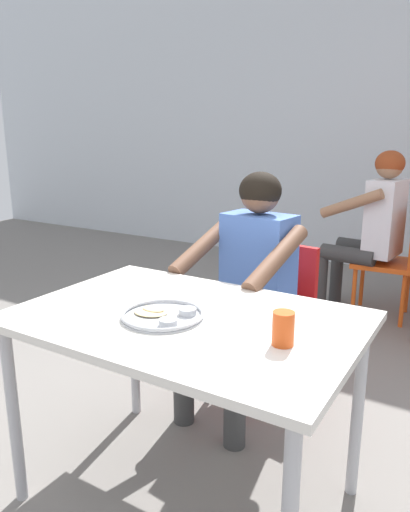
{
  "coord_description": "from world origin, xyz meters",
  "views": [
    {
      "loc": [
        0.8,
        -1.3,
        1.36
      ],
      "look_at": [
        -0.15,
        0.27,
        0.9
      ],
      "focal_mm": 33.67,
      "sensor_mm": 36.0,
      "label": 1
    }
  ],
  "objects": [
    {
      "name": "ground_plane",
      "position": [
        0.0,
        0.0,
        -0.03
      ],
      "size": [
        12.0,
        12.0,
        0.05
      ],
      "primitive_type": "cube",
      "color": "slate"
    },
    {
      "name": "table_foreground",
      "position": [
        -0.07,
        0.02,
        0.67
      ],
      "size": [
        1.2,
        0.81,
        0.75
      ],
      "color": "silver",
      "rests_on": "ground"
    },
    {
      "name": "thali_tray",
      "position": [
        -0.13,
        -0.05,
        0.76
      ],
      "size": [
        0.29,
        0.29,
        0.03
      ],
      "color": "#B7BABF",
      "rests_on": "table_foreground"
    },
    {
      "name": "drinking_cup",
      "position": [
        0.31,
        -0.04,
        0.8
      ],
      "size": [
        0.07,
        0.07,
        0.11
      ],
      "color": "#D84C19",
      "rests_on": "table_foreground"
    },
    {
      "name": "chair_foreground",
      "position": [
        -0.15,
        0.92,
        0.47
      ],
      "size": [
        0.49,
        0.48,
        0.8
      ],
      "color": "red",
      "rests_on": "ground"
    },
    {
      "name": "diner_foreground",
      "position": [
        -0.17,
        0.71,
        0.71
      ],
      "size": [
        0.54,
        0.59,
        1.19
      ],
      "color": "#3B3B3B",
      "rests_on": "ground"
    },
    {
      "name": "chair_red_left",
      "position": [
        0.23,
        2.39,
        0.49
      ],
      "size": [
        0.45,
        0.45,
        0.86
      ],
      "color": "#D35018",
      "rests_on": "ground"
    },
    {
      "name": "patron_background",
      "position": [
        0.04,
        2.34,
        0.74
      ],
      "size": [
        0.59,
        0.54,
        1.25
      ],
      "color": "#343434",
      "rests_on": "ground"
    }
  ]
}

